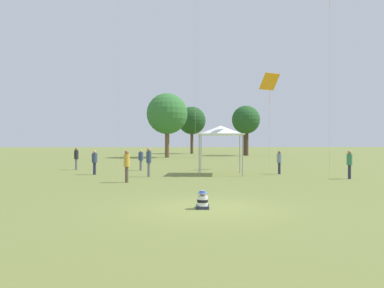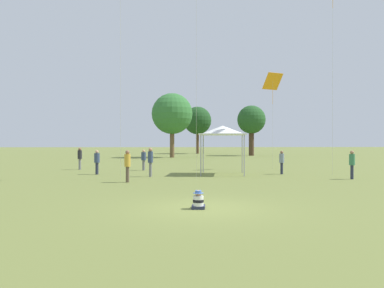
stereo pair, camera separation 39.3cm
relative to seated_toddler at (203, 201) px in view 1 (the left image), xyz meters
name	(u,v)px [view 1 (the left image)]	position (x,y,z in m)	size (l,w,h in m)	color
ground_plane	(208,208)	(0.19, 0.08, -0.25)	(300.00, 300.00, 0.00)	olive
seated_toddler	(203,201)	(0.00, 0.00, 0.00)	(0.49, 0.58, 0.62)	#282D47
person_standing_0	(95,160)	(-5.99, 13.34, 0.72)	(0.52, 0.52, 1.65)	#282D42
person_standing_1	(76,157)	(-8.27, 17.90, 0.80)	(0.48, 0.48, 1.75)	slate
person_standing_3	(149,159)	(-2.27, 11.49, 0.86)	(0.45, 0.45, 1.83)	slate
person_standing_4	(141,158)	(-3.12, 16.87, 0.69)	(0.53, 0.53, 1.60)	slate
person_standing_5	(349,162)	(9.73, 9.30, 0.77)	(0.46, 0.46, 1.70)	#282D42
person_standing_6	(279,160)	(6.58, 12.91, 0.71)	(0.40, 0.40, 1.60)	#282D42
person_standing_7	(127,163)	(-3.32, 8.24, 0.81)	(0.41, 0.41, 1.75)	brown
canopy_tent	(221,131)	(2.51, 12.89, 2.72)	(3.47, 3.47, 3.31)	white
kite_0	(270,83)	(7.15, 17.34, 6.74)	(1.69, 1.36, 7.68)	orange
distant_tree_0	(246,120)	(11.81, 47.58, 5.47)	(4.56, 4.56, 8.11)	#473323
distant_tree_1	(167,114)	(-0.98, 40.95, 5.95)	(5.81, 5.81, 9.14)	brown
distant_tree_2	(192,121)	(3.77, 58.32, 5.99)	(5.25, 5.25, 8.90)	brown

